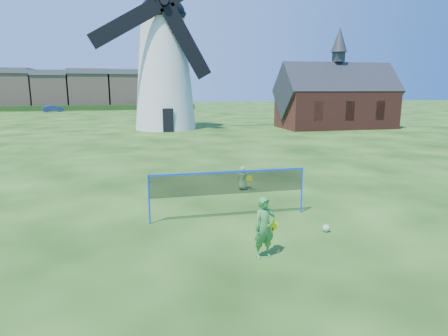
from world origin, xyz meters
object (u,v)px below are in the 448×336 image
(player_boy, at_px, (243,178))
(play_ball, at_px, (326,228))
(car_right, at_px, (53,109))
(chapel, at_px, (336,100))
(badminton_net, at_px, (229,184))
(player_girl, at_px, (264,228))
(windmill, at_px, (164,64))

(player_boy, distance_m, play_ball, 5.28)
(player_boy, height_order, car_right, car_right)
(chapel, xyz_separation_m, player_boy, (-16.46, -22.59, -2.40))
(play_ball, bearing_deg, player_boy, 101.85)
(badminton_net, distance_m, player_girl, 3.06)
(chapel, bearing_deg, windmill, 171.38)
(car_right, bearing_deg, chapel, -154.90)
(windmill, relative_size, player_girl, 12.31)
(player_boy, bearing_deg, badminton_net, 88.21)
(player_girl, bearing_deg, chapel, 46.40)
(windmill, bearing_deg, player_boy, -87.31)
(chapel, height_order, car_right, chapel)
(badminton_net, distance_m, play_ball, 3.24)
(badminton_net, height_order, player_girl, badminton_net)
(player_boy, relative_size, play_ball, 4.47)
(player_girl, distance_m, play_ball, 2.69)
(player_girl, relative_size, car_right, 0.42)
(player_boy, height_order, play_ball, player_boy)
(windmill, xyz_separation_m, chapel, (17.65, -2.67, -3.59))
(player_girl, distance_m, player_boy, 6.49)
(player_girl, bearing_deg, player_boy, 66.89)
(chapel, xyz_separation_m, play_ball, (-15.38, -27.74, -2.78))
(player_boy, bearing_deg, chapel, -105.08)
(windmill, distance_m, chapel, 18.21)
(chapel, relative_size, player_girl, 7.93)
(windmill, height_order, play_ball, windmill)
(player_girl, height_order, car_right, player_girl)
(player_girl, height_order, player_boy, player_girl)
(windmill, height_order, chapel, windmill)
(windmill, bearing_deg, badminton_net, -90.43)
(player_boy, xyz_separation_m, car_right, (-18.53, 59.33, 0.11))
(play_ball, bearing_deg, car_right, 106.92)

